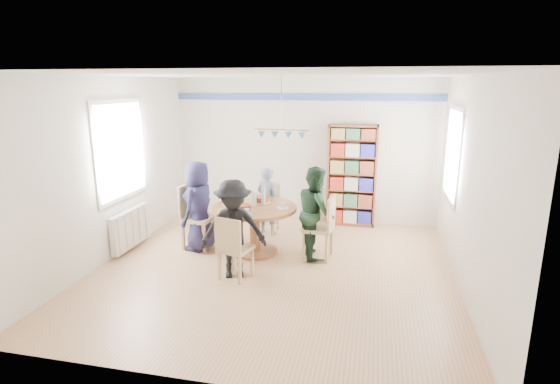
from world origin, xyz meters
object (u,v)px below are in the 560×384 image
(chair_far, at_px, (268,205))
(chair_right, at_px, (324,224))
(person_right, at_px, (316,212))
(bookshelf, at_px, (352,177))
(person_left, at_px, (199,206))
(person_far, at_px, (268,201))
(chair_near, at_px, (233,246))
(chair_left, at_px, (193,213))
(person_near, at_px, (233,229))
(radiator, at_px, (131,228))
(dining_table, at_px, (255,218))

(chair_far, bearing_deg, chair_right, -43.14)
(person_right, distance_m, bookshelf, 1.77)
(person_left, xyz_separation_m, person_far, (0.89, 0.94, -0.12))
(person_left, bearing_deg, chair_near, 50.51)
(chair_right, xyz_separation_m, person_left, (-1.97, -0.05, 0.18))
(chair_left, height_order, person_left, person_left)
(person_near, bearing_deg, radiator, 142.97)
(radiator, height_order, bookshelf, bookshelf)
(chair_far, relative_size, person_far, 0.73)
(chair_left, relative_size, person_far, 0.87)
(chair_near, relative_size, bookshelf, 0.48)
(person_near, bearing_deg, person_far, 69.90)
(person_near, relative_size, bookshelf, 0.73)
(person_right, bearing_deg, dining_table, 73.17)
(radiator, bearing_deg, dining_table, 8.40)
(dining_table, relative_size, person_far, 1.09)
(radiator, distance_m, dining_table, 2.01)
(chair_right, bearing_deg, chair_near, -136.37)
(person_right, height_order, person_far, person_right)
(chair_left, height_order, chair_near, chair_left)
(chair_right, bearing_deg, chair_far, 136.86)
(person_right, bearing_deg, chair_near, 118.47)
(chair_near, xyz_separation_m, person_far, (0.00, 1.93, 0.11))
(chair_left, bearing_deg, chair_near, -46.06)
(chair_far, bearing_deg, person_near, -89.95)
(dining_table, relative_size, person_near, 0.95)
(person_right, bearing_deg, chair_far, 24.85)
(person_far, bearing_deg, radiator, 50.55)
(chair_right, bearing_deg, person_far, 140.73)
(chair_right, height_order, person_left, person_left)
(chair_near, height_order, bookshelf, bookshelf)
(person_left, bearing_deg, bookshelf, 136.94)
(chair_left, xyz_separation_m, chair_right, (2.10, -0.01, -0.04))
(chair_far, distance_m, chair_near, 2.08)
(chair_right, distance_m, person_near, 1.45)
(radiator, height_order, chair_right, chair_right)
(bookshelf, bearing_deg, chair_left, -144.18)
(chair_far, xyz_separation_m, chair_near, (0.02, -2.08, 0.01))
(chair_near, bearing_deg, person_far, 89.86)
(dining_table, bearing_deg, chair_far, 92.42)
(dining_table, distance_m, chair_left, 1.03)
(bookshelf, bearing_deg, person_left, -141.84)
(bookshelf, bearing_deg, chair_far, -153.91)
(dining_table, relative_size, chair_right, 1.34)
(chair_right, bearing_deg, dining_table, -179.49)
(chair_right, distance_m, chair_far, 1.53)
(dining_table, distance_m, person_right, 0.96)
(person_far, bearing_deg, chair_right, 160.00)
(chair_right, relative_size, chair_near, 1.08)
(dining_table, xyz_separation_m, person_far, (-0.02, 0.90, 0.04))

